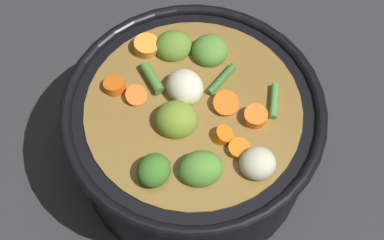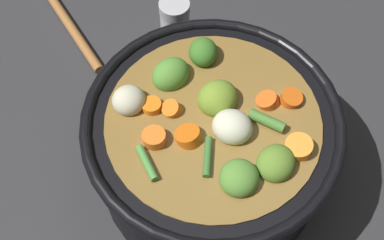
# 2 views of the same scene
# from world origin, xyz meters

# --- Properties ---
(ground_plane) EXTENTS (1.10, 1.10, 0.00)m
(ground_plane) POSITION_xyz_m (0.00, 0.00, 0.00)
(ground_plane) COLOR #2D2D30
(cooking_pot) EXTENTS (0.27, 0.27, 0.14)m
(cooking_pot) POSITION_xyz_m (0.00, -0.00, 0.06)
(cooking_pot) COLOR black
(cooking_pot) RESTS_ON ground_plane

